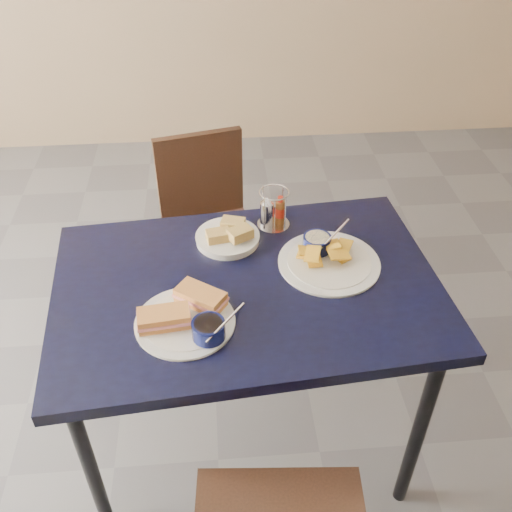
{
  "coord_description": "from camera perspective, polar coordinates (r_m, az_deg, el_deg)",
  "views": [
    {
      "loc": [
        0.04,
        -1.15,
        1.89
      ],
      "look_at": [
        0.15,
        0.16,
        0.82
      ],
      "focal_mm": 40.0,
      "sensor_mm": 36.0,
      "label": 1
    }
  ],
  "objects": [
    {
      "name": "condiment_caddy",
      "position": [
        1.91,
        1.63,
        4.5
      ],
      "size": [
        0.11,
        0.11,
        0.14
      ],
      "color": "silver",
      "rests_on": "dining_table"
    },
    {
      "name": "dining_table",
      "position": [
        1.76,
        -0.87,
        -4.44
      ],
      "size": [
        1.21,
        0.86,
        0.75
      ],
      "color": "black",
      "rests_on": "ground"
    },
    {
      "name": "chair_far",
      "position": [
        2.52,
        -4.56,
        4.31
      ],
      "size": [
        0.45,
        0.44,
        0.8
      ],
      "color": "black",
      "rests_on": "ground"
    },
    {
      "name": "plantain_plate",
      "position": [
        1.79,
        6.96,
        0.0
      ],
      "size": [
        0.32,
        0.32,
        0.12
      ],
      "color": "white",
      "rests_on": "dining_table"
    },
    {
      "name": "sandwich_plate",
      "position": [
        1.58,
        -6.78,
        -6.02
      ],
      "size": [
        0.3,
        0.28,
        0.12
      ],
      "color": "white",
      "rests_on": "dining_table"
    },
    {
      "name": "bread_basket",
      "position": [
        1.86,
        -2.76,
        1.98
      ],
      "size": [
        0.21,
        0.21,
        0.07
      ],
      "color": "white",
      "rests_on": "dining_table"
    },
    {
      "name": "ground",
      "position": [
        2.21,
        -3.8,
        -19.66
      ],
      "size": [
        6.0,
        6.0,
        0.0
      ],
      "primitive_type": "plane",
      "color": "#57575C",
      "rests_on": "ground"
    }
  ]
}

